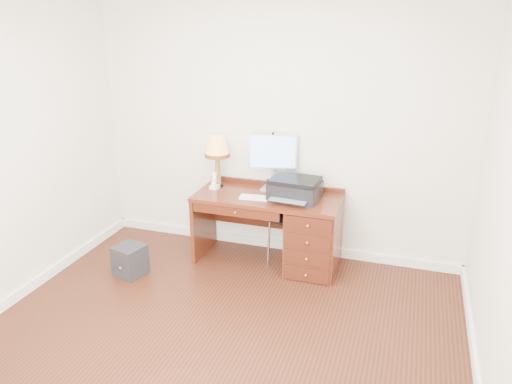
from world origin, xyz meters
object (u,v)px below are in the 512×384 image
(phone, at_px, (214,184))
(equipment_box, at_px, (130,260))
(desk, at_px, (297,230))
(monitor, at_px, (273,155))
(printer, at_px, (295,189))
(leg_lamp, at_px, (217,149))
(chair, at_px, (293,214))

(phone, bearing_deg, equipment_box, -125.92)
(desk, bearing_deg, monitor, 145.21)
(printer, bearing_deg, monitor, 147.45)
(monitor, distance_m, leg_lamp, 0.60)
(printer, bearing_deg, equipment_box, -150.09)
(monitor, xyz_separation_m, printer, (0.30, -0.23, -0.26))
(desk, bearing_deg, leg_lamp, 172.16)
(monitor, xyz_separation_m, equipment_box, (-1.23, -0.94, -0.96))
(phone, xyz_separation_m, chair, (0.87, -0.01, -0.23))
(monitor, height_order, leg_lamp, monitor)
(monitor, bearing_deg, chair, -50.64)
(leg_lamp, bearing_deg, chair, -6.85)
(leg_lamp, xyz_separation_m, chair, (0.87, -0.10, -0.59))
(equipment_box, bearing_deg, printer, 39.24)
(phone, height_order, chair, chair)
(monitor, height_order, printer, monitor)
(phone, distance_m, equipment_box, 1.17)
(monitor, bearing_deg, printer, -50.66)
(equipment_box, bearing_deg, phone, 63.47)
(leg_lamp, distance_m, chair, 1.05)
(desk, xyz_separation_m, leg_lamp, (-0.93, 0.13, 0.75))
(chair, distance_m, equipment_box, 1.72)
(phone, bearing_deg, chair, 4.36)
(monitor, relative_size, leg_lamp, 1.06)
(printer, xyz_separation_m, chair, (-0.03, 0.02, -0.28))
(desk, height_order, equipment_box, desk)
(leg_lamp, xyz_separation_m, equipment_box, (-0.64, -0.84, -1.00))
(desk, distance_m, printer, 0.45)
(printer, height_order, phone, printer)
(phone, bearing_deg, desk, 2.93)
(desk, relative_size, printer, 2.90)
(leg_lamp, bearing_deg, monitor, 9.97)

